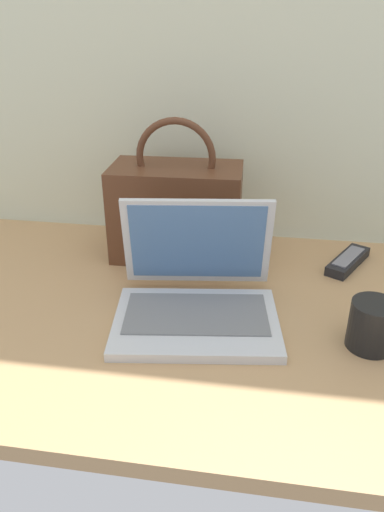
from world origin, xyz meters
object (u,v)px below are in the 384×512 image
at_px(laptop, 197,293).
at_px(coffee_mug, 374,325).
at_px(remote_control_far, 348,261).
at_px(handbag, 177,210).

xyz_separation_m(laptop, coffee_mug, (0.32, -0.06, -0.00)).
height_order(remote_control_far, handbag, handbag).
distance_m(laptop, remote_control_far, 0.41).
relative_size(laptop, coffee_mug, 2.82).
distance_m(coffee_mug, handbag, 0.52).
xyz_separation_m(coffee_mug, remote_control_far, (-0.00, 0.31, -0.03)).
distance_m(remote_control_far, handbag, 0.42).
bearing_deg(laptop, handbag, 108.62).
xyz_separation_m(laptop, remote_control_far, (0.32, 0.26, -0.03)).
bearing_deg(laptop, coffee_mug, -9.83).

